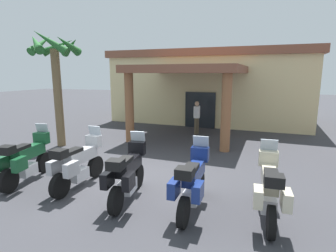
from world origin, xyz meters
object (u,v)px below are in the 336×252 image
(motorcycle_cream, at_px, (269,189))
(palm_tree_roadside, at_px, (55,63))
(motorcycle_green, at_px, (26,159))
(motorcycle_silver, at_px, (78,163))
(motorcycle_blue, at_px, (192,182))
(motorcycle_black, at_px, (127,174))
(motel_building, at_px, (212,86))
(pedestrian, at_px, (197,115))

(motorcycle_cream, bearing_deg, palm_tree_roadside, 64.58)
(motorcycle_green, bearing_deg, motorcycle_silver, -92.73)
(motorcycle_blue, distance_m, motorcycle_cream, 1.68)
(motorcycle_green, distance_m, motorcycle_blue, 5.02)
(motorcycle_blue, bearing_deg, motorcycle_black, 89.86)
(motel_building, relative_size, pedestrian, 7.45)
(motorcycle_green, distance_m, palm_tree_roadside, 5.08)
(motel_building, height_order, motorcycle_green, motel_building)
(motorcycle_green, xyz_separation_m, motorcycle_blue, (5.02, -0.10, 0.00))
(motel_building, distance_m, motorcycle_cream, 13.27)
(motel_building, height_order, palm_tree_roadside, palm_tree_roadside)
(motel_building, distance_m, motorcycle_green, 13.28)
(motorcycle_silver, xyz_separation_m, motorcycle_black, (1.67, -0.27, 0.00))
(motorcycle_green, distance_m, motorcycle_cream, 6.69)
(motorcycle_green, distance_m, motorcycle_silver, 1.68)
(motorcycle_black, relative_size, motorcycle_blue, 1.00)
(motorcycle_blue, relative_size, motorcycle_cream, 1.00)
(motel_building, distance_m, motorcycle_silver, 12.80)
(pedestrian, bearing_deg, motorcycle_black, -67.43)
(motorcycle_black, xyz_separation_m, motorcycle_cream, (3.34, 0.17, 0.00))
(motorcycle_silver, bearing_deg, pedestrian, -10.63)
(motel_building, bearing_deg, motorcycle_black, -87.13)
(motorcycle_black, relative_size, palm_tree_roadside, 0.45)
(motorcycle_silver, distance_m, motorcycle_blue, 3.36)
(motorcycle_blue, relative_size, palm_tree_roadside, 0.45)
(motel_building, height_order, pedestrian, motel_building)
(motel_building, xyz_separation_m, palm_tree_roadside, (-5.10, -9.08, 1.27))
(motorcycle_black, distance_m, pedestrian, 8.04)
(motorcycle_blue, xyz_separation_m, pedestrian, (-1.72, 8.04, 0.31))
(motorcycle_green, bearing_deg, motorcycle_black, -100.43)
(motel_building, bearing_deg, motorcycle_silver, -94.69)
(motorcycle_black, height_order, motorcycle_cream, same)
(motorcycle_black, distance_m, palm_tree_roadside, 7.09)
(motorcycle_silver, distance_m, palm_tree_roadside, 5.80)
(pedestrian, height_order, palm_tree_roadside, palm_tree_roadside)
(motorcycle_green, relative_size, motorcycle_black, 1.00)
(motorcycle_black, bearing_deg, motorcycle_blue, -96.48)
(motel_building, xyz_separation_m, motorcycle_green, (-3.21, -12.78, -1.64))
(motorcycle_black, distance_m, motorcycle_blue, 1.67)
(pedestrian, bearing_deg, motel_building, 113.17)
(motel_building, relative_size, motorcycle_cream, 5.85)
(motorcycle_black, xyz_separation_m, motorcycle_blue, (1.67, -0.00, 0.00))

